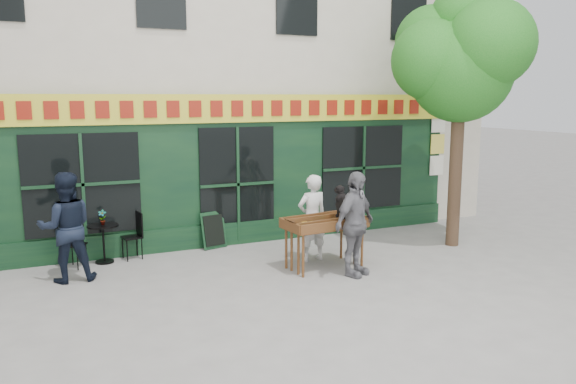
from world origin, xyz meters
The scene contains 14 objects.
ground centered at (0.00, 0.00, 0.00)m, with size 80.00×80.00×0.00m, color slate.
building centered at (0.00, 5.97, 4.97)m, with size 14.00×7.26×10.00m.
street_tree centered at (4.34, 0.36, 4.11)m, with size 3.05×2.90×5.60m.
book_cart_center centered at (0.94, -0.13, 0.82)m, with size 1.54×0.72×0.99m.
dog centered at (1.29, -0.18, 1.29)m, with size 0.34×0.60×0.60m, color black, non-canonical shape.
woman centered at (0.94, 0.52, 0.87)m, with size 0.63×0.42×1.74m, color silver.
book_cart_right centered at (0.92, 0.09, 0.82)m, with size 1.56×0.80×0.99m.
man_right centered at (1.22, -0.66, 0.96)m, with size 1.13×0.47×1.93m, color slate.
bistro_table centered at (-2.90, 2.03, 0.54)m, with size 0.60×0.60×0.76m.
bistro_chair_left centered at (-3.52, 1.98, 0.56)m, with size 0.51×0.51×0.95m.
bistro_chair_right centered at (-2.26, 2.10, 0.56)m, with size 0.42×0.41×0.95m.
potted_plant centered at (-2.90, 2.03, 0.92)m, with size 0.16×0.11×0.30m, color gray.
man_left centered at (-3.60, 1.13, 0.98)m, with size 0.95×0.74×1.96m, color black.
chalkboard centered at (-0.60, 2.19, 0.40)m, with size 0.59×0.30×0.79m.
Camera 1 is at (-3.94, -9.25, 3.25)m, focal length 35.00 mm.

